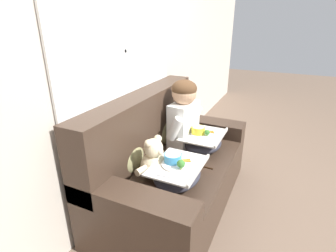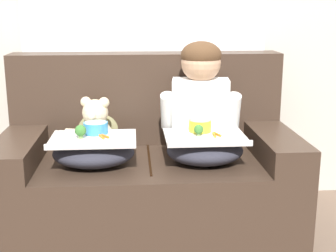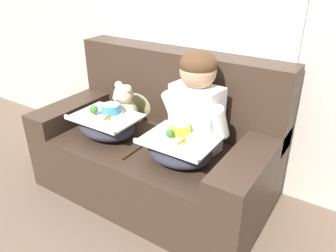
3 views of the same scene
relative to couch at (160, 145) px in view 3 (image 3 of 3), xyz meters
The scene contains 8 objects.
ground_plane 0.35m from the couch, 90.00° to the right, with size 14.00×14.00×0.00m, color brown.
couch is the anchor object (origin of this frame).
throw_pillow_behind_child 0.43m from the couch, 30.98° to the left, with size 0.35×0.17×0.36m.
throw_pillow_behind_teddy 0.43m from the couch, 149.02° to the left, with size 0.32×0.15×0.33m.
child_figure 0.52m from the couch, ahead, with size 0.46×0.24×0.63m.
teddy_bear 0.37m from the couch, behind, with size 0.36×0.26×0.33m.
lap_tray_child 0.40m from the couch, 35.84° to the right, with size 0.42×0.35×0.23m.
lap_tray_teddy 0.40m from the couch, 144.27° to the right, with size 0.44×0.34×0.23m.
Camera 3 is at (1.16, -1.59, 1.51)m, focal length 35.00 mm.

